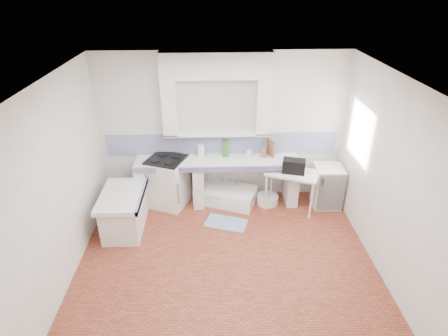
{
  "coord_description": "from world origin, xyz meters",
  "views": [
    {
      "loc": [
        -0.19,
        -4.4,
        3.93
      ],
      "look_at": [
        0.0,
        1.0,
        1.1
      ],
      "focal_mm": 29.87,
      "sensor_mm": 36.0,
      "label": 1
    }
  ],
  "objects_px": {
    "stove": "(168,182)",
    "sink": "(226,196)",
    "side_table": "(291,190)",
    "fridge": "(327,186)"
  },
  "relations": [
    {
      "from": "side_table",
      "to": "sink",
      "type": "bearing_deg",
      "value": -169.77
    },
    {
      "from": "sink",
      "to": "fridge",
      "type": "height_order",
      "value": "fridge"
    },
    {
      "from": "stove",
      "to": "side_table",
      "type": "distance_m",
      "value": 2.29
    },
    {
      "from": "side_table",
      "to": "stove",
      "type": "bearing_deg",
      "value": -163.43
    },
    {
      "from": "sink",
      "to": "side_table",
      "type": "distance_m",
      "value": 1.24
    },
    {
      "from": "side_table",
      "to": "fridge",
      "type": "distance_m",
      "value": 0.72
    },
    {
      "from": "stove",
      "to": "sink",
      "type": "distance_m",
      "value": 1.14
    },
    {
      "from": "stove",
      "to": "sink",
      "type": "bearing_deg",
      "value": 22.26
    },
    {
      "from": "sink",
      "to": "side_table",
      "type": "bearing_deg",
      "value": 8.1
    },
    {
      "from": "side_table",
      "to": "fridge",
      "type": "height_order",
      "value": "fridge"
    }
  ]
}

